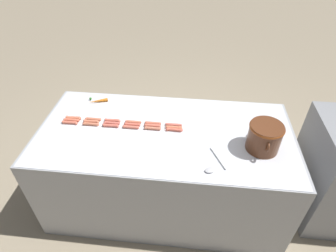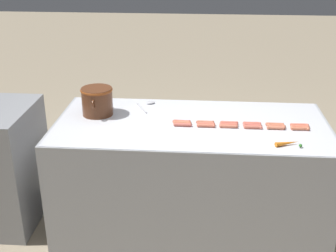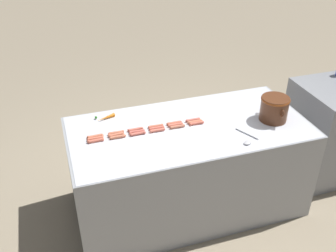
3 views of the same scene
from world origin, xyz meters
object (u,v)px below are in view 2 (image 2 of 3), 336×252
(hot_dog_13, at_px, (275,124))
(hot_dog_15, at_px, (229,123))
(bean_pot, at_px, (97,100))
(serving_spoon, at_px, (148,104))
(hot_dog_0, at_px, (300,129))
(hot_dog_3, at_px, (229,126))
(hot_dog_14, at_px, (252,123))
(carrot, at_px, (288,143))
(hot_dog_10, at_px, (206,124))
(hot_dog_8, at_px, (252,125))
(hot_dog_4, at_px, (206,126))
(hot_dog_7, at_px, (276,126))
(hot_dog_5, at_px, (183,125))
(hot_dog_11, at_px, (182,123))
(hot_dog_6, at_px, (300,127))
(hot_dog_2, at_px, (253,127))
(hot_dog_12, at_px, (299,125))
(hot_dog_16, at_px, (205,122))
(hot_dog_1, at_px, (276,128))
(hot_dog_9, at_px, (229,125))
(hot_dog_17, at_px, (182,122))

(hot_dog_13, height_order, hot_dog_15, same)
(bean_pot, bearing_deg, serving_spoon, -58.02)
(bean_pot, xyz_separation_m, serving_spoon, (0.22, -0.36, -0.11))
(hot_dog_0, relative_size, hot_dog_3, 1.00)
(hot_dog_3, relative_size, serving_spoon, 0.53)
(hot_dog_14, relative_size, carrot, 0.77)
(hot_dog_10, bearing_deg, hot_dog_8, -89.26)
(hot_dog_4, xyz_separation_m, hot_dog_7, (0.03, -0.50, 0.00))
(hot_dog_5, relative_size, hot_dog_8, 1.00)
(hot_dog_11, xyz_separation_m, carrot, (-0.29, -0.71, 0.00))
(hot_dog_6, distance_m, hot_dog_11, 0.84)
(hot_dog_5, xyz_separation_m, hot_dog_13, (0.06, -0.66, 0.00))
(carrot, bearing_deg, hot_dog_0, -26.17)
(hot_dog_6, height_order, hot_dog_15, same)
(hot_dog_6, relative_size, hot_dog_14, 1.00)
(hot_dog_2, xyz_separation_m, hot_dog_12, (0.06, -0.34, 0.00))
(hot_dog_5, bearing_deg, hot_dog_0, -90.13)
(hot_dog_6, xyz_separation_m, hot_dog_15, (0.04, 0.50, 0.00))
(hot_dog_13, bearing_deg, hot_dog_12, -90.48)
(hot_dog_6, xyz_separation_m, carrot, (-0.29, 0.13, 0.00))
(hot_dog_11, bearing_deg, hot_dog_3, -95.64)
(hot_dog_11, relative_size, hot_dog_16, 1.00)
(hot_dog_0, height_order, hot_dog_11, same)
(hot_dog_1, bearing_deg, hot_dog_8, 78.32)
(hot_dog_4, distance_m, hot_dog_9, 0.17)
(hot_dog_10, xyz_separation_m, serving_spoon, (0.38, 0.47, -0.00))
(hot_dog_9, bearing_deg, hot_dog_4, 101.55)
(hot_dog_0, distance_m, hot_dog_10, 0.66)
(hot_dog_11, bearing_deg, hot_dog_4, -101.42)
(hot_dog_6, bearing_deg, hot_dog_7, 89.78)
(hot_dog_0, xyz_separation_m, hot_dog_11, (0.03, 0.84, 0.00))
(hot_dog_1, height_order, hot_dog_4, same)
(hot_dog_15, height_order, serving_spoon, hot_dog_15)
(hot_dog_2, relative_size, hot_dog_10, 1.00)
(hot_dog_3, height_order, hot_dog_12, same)
(hot_dog_7, bearing_deg, hot_dog_4, 93.52)
(hot_dog_0, bearing_deg, hot_dog_7, 79.36)
(hot_dog_0, distance_m, hot_dog_6, 0.03)
(hot_dog_4, distance_m, hot_dog_16, 0.06)
(hot_dog_7, height_order, bean_pot, bean_pot)
(hot_dog_13, relative_size, hot_dog_15, 1.00)
(hot_dog_2, height_order, hot_dog_3, same)
(carrot, bearing_deg, hot_dog_7, 7.04)
(hot_dog_15, bearing_deg, hot_dog_7, -96.15)
(hot_dog_12, bearing_deg, bean_pot, 85.31)
(hot_dog_6, bearing_deg, hot_dog_17, 87.87)
(hot_dog_10, bearing_deg, hot_dog_15, -77.45)
(hot_dog_3, bearing_deg, hot_dog_2, -90.95)
(hot_dog_12, bearing_deg, hot_dog_5, 94.14)
(hot_dog_15, relative_size, serving_spoon, 0.53)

